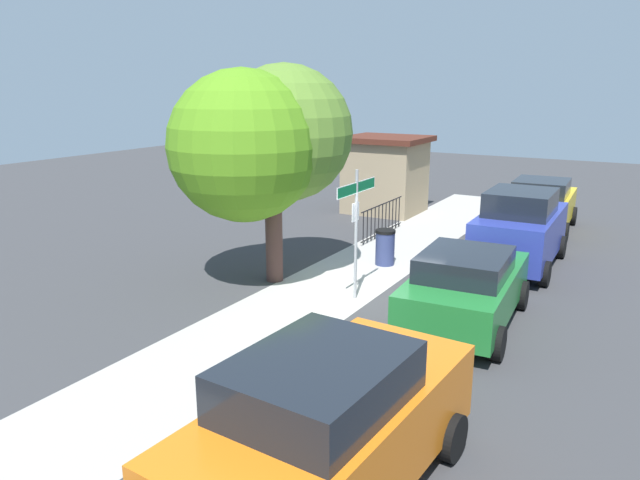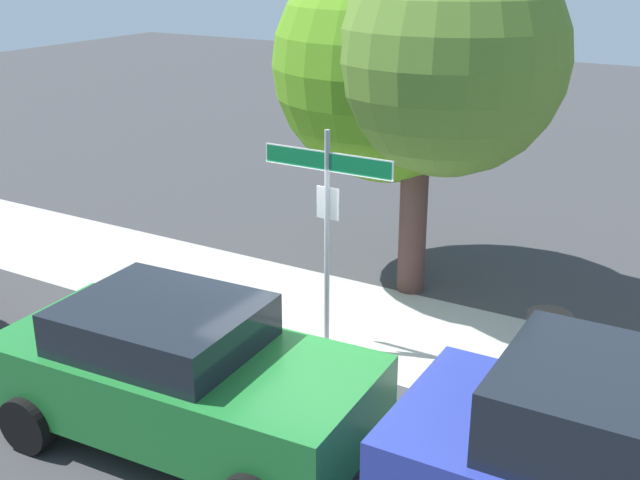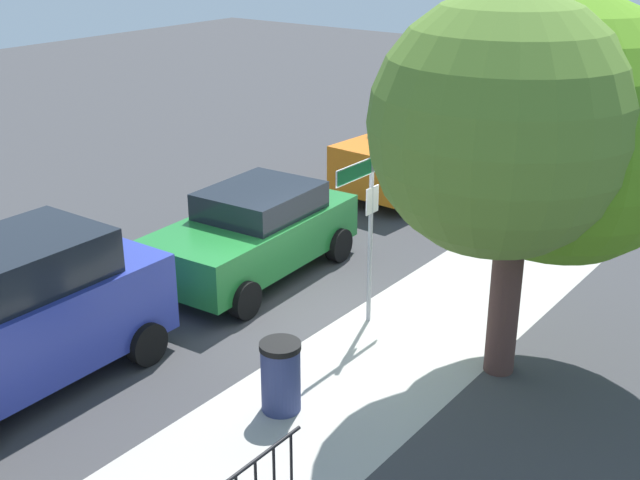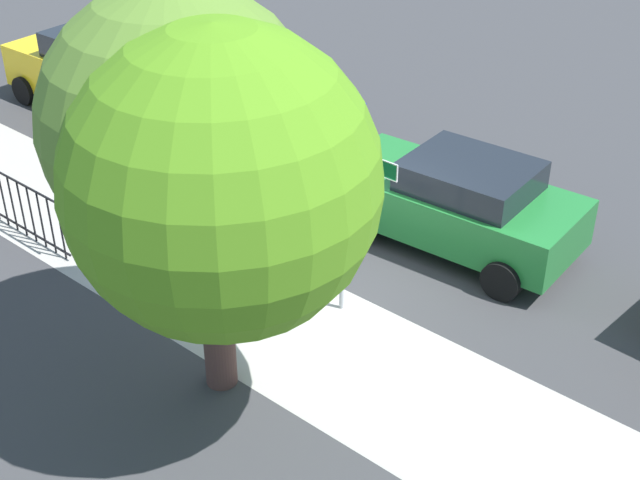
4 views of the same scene
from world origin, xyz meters
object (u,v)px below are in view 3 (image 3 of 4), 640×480
at_px(car_blue, 19,316).
at_px(car_orange, 419,150).
at_px(trash_bin, 281,376).
at_px(shade_tree, 535,127).
at_px(street_sign, 371,196).
at_px(car_green, 254,232).

bearing_deg(car_blue, car_orange, 179.74).
bearing_deg(trash_bin, car_orange, -159.90).
bearing_deg(trash_bin, shade_tree, 144.00).
bearing_deg(street_sign, car_blue, -31.26).
distance_m(street_sign, trash_bin, 3.27).
distance_m(car_blue, trash_bin, 3.63).
height_order(street_sign, car_blue, street_sign).
xyz_separation_m(street_sign, car_orange, (-6.31, -2.84, -1.14)).
distance_m(street_sign, car_green, 2.95).
xyz_separation_m(street_sign, car_green, (-0.27, -2.64, -1.28)).
bearing_deg(car_blue, car_green, 178.37).
height_order(street_sign, trash_bin, street_sign).
bearing_deg(car_green, trash_bin, 42.29).
bearing_deg(trash_bin, car_green, -134.33).
xyz_separation_m(street_sign, car_blue, (4.44, -2.70, -1.05)).
bearing_deg(car_green, shade_tree, 83.08).
bearing_deg(trash_bin, car_blue, -62.86).
bearing_deg(shade_tree, street_sign, -91.16).
distance_m(street_sign, shade_tree, 2.89).
bearing_deg(car_orange, trash_bin, 23.58).
height_order(shade_tree, car_blue, shade_tree).
height_order(car_orange, car_green, car_orange).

